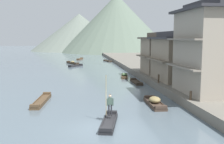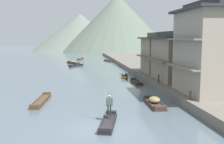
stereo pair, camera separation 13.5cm
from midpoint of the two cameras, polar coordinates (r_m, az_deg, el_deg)
The scene contains 20 objects.
ground_plane at distance 18.29m, azimuth -2.26°, elevation -12.23°, with size 400.00×400.00×0.00m, color slate.
riverbank_right at distance 50.90m, azimuth 13.65°, elevation 0.70°, with size 18.00×110.00×0.83m, color #6B665B.
boat_foreground_poled at distance 19.06m, azimuth -0.63°, elevation -10.91°, with size 1.85×4.35×0.47m.
boatman_person at distance 19.37m, azimuth -0.45°, elevation -6.56°, with size 0.57×0.27×3.04m.
boat_moored_nearest at distance 24.55m, azimuth 9.31°, elevation -6.49°, with size 1.26×4.32×0.82m.
boat_moored_second at distance 41.49m, azimuth 2.87°, elevation -0.82°, with size 1.70×4.40×0.69m.
boat_moored_third at distance 69.87m, azimuth -0.80°, elevation 2.42°, with size 1.93×4.36×0.36m.
boat_moored_far at distance 26.18m, azimuth -14.98°, elevation -6.09°, with size 1.38×5.56×0.48m.
boat_midriver_drifting at distance 57.76m, azimuth -7.73°, elevation 1.35°, with size 3.22×3.44×0.46m.
boat_midriver_upstream at distance 76.13m, azimuth -6.79°, elevation 2.80°, with size 1.99×4.33×0.47m.
boat_upstream_distant at distance 36.31m, azimuth 5.40°, elevation -2.18°, with size 0.95×4.21×0.40m.
boat_crossing_west at distance 63.62m, azimuth -8.37°, elevation 1.96°, with size 3.13×5.39×0.73m.
house_waterfront_nearest at distance 26.89m, azimuth 21.18°, elevation 4.72°, with size 6.66×7.49×8.74m.
house_waterfront_second at distance 34.20m, azimuth 13.72°, elevation 3.28°, with size 5.59×8.03×6.14m.
house_waterfront_tall at distance 40.84m, azimuth 11.11°, elevation 4.00°, with size 6.89×6.17×6.14m.
mooring_post_dock_near at distance 23.69m, azimuth 16.75°, elevation -4.92°, with size 0.20×0.20×0.79m, color #473828.
mooring_post_dock_mid at distance 31.91m, azimuth 10.19°, elevation -1.42°, with size 0.20×0.20×1.00m, color #473828.
hill_far_west at distance 135.23m, azimuth -6.90°, elevation 8.59°, with size 48.02×48.02×18.32m, color slate.
hill_far_centre at distance 151.53m, azimuth -1.62°, elevation 8.56°, with size 61.08×61.08×18.66m, color slate.
hill_far_east at distance 119.99m, azimuth 1.20°, elevation 10.49°, with size 50.05×50.05×25.40m, color #5B6B5B.
Camera 2 is at (-1.46, -17.17, 6.13)m, focal length 42.17 mm.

